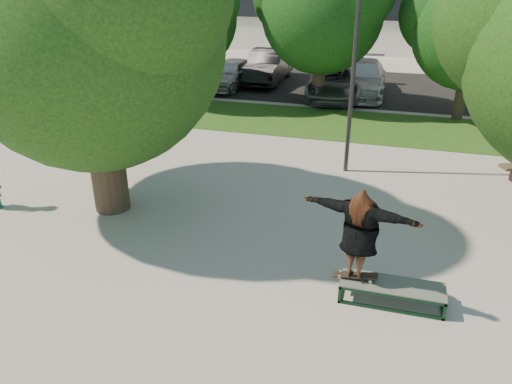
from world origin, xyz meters
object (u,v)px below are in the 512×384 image
(car_grey, at_px, (334,82))
(car_silver_b, at_px, (362,78))
(car_silver_a, at_px, (230,73))
(lamppost, at_px, (354,60))
(tree_left, at_px, (87,18))
(grind_box, at_px, (391,293))
(car_dark, at_px, (267,66))

(car_grey, relative_size, car_silver_b, 0.96)
(car_silver_a, bearing_deg, lamppost, -48.13)
(lamppost, bearing_deg, tree_left, -143.58)
(car_grey, bearing_deg, car_silver_a, 168.48)
(grind_box, relative_size, car_silver_a, 0.45)
(car_silver_a, xyz_separation_m, car_grey, (5.01, -0.53, 0.00))
(car_silver_a, distance_m, car_silver_b, 6.14)
(lamppost, relative_size, car_dark, 1.28)
(lamppost, relative_size, car_silver_b, 1.18)
(tree_left, distance_m, car_silver_a, 13.57)
(lamppost, xyz_separation_m, car_dark, (-5.20, 10.78, -2.36))
(lamppost, height_order, car_silver_a, lamppost)
(car_dark, xyz_separation_m, car_silver_b, (4.76, -1.36, -0.04))
(car_silver_a, relative_size, car_dark, 0.84)
(tree_left, height_order, car_silver_b, tree_left)
(tree_left, bearing_deg, grind_box, -16.85)
(lamppost, relative_size, grind_box, 3.39)
(car_silver_a, relative_size, car_grey, 0.81)
(grind_box, distance_m, car_dark, 18.04)
(tree_left, height_order, car_dark, tree_left)
(car_grey, xyz_separation_m, car_silver_b, (1.12, 0.87, 0.06))
(tree_left, distance_m, lamppost, 6.70)
(lamppost, xyz_separation_m, car_silver_a, (-6.57, 9.08, -2.47))
(tree_left, height_order, grind_box, tree_left)
(car_silver_b, bearing_deg, grind_box, -84.24)
(car_silver_a, distance_m, car_grey, 5.03)
(car_dark, bearing_deg, car_silver_a, -129.20)
(lamppost, xyz_separation_m, car_grey, (-1.56, 8.55, -2.46))
(tree_left, height_order, car_grey, tree_left)
(car_grey, bearing_deg, grind_box, -83.61)
(lamppost, bearing_deg, car_grey, 100.33)
(car_silver_a, relative_size, car_silver_b, 0.78)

